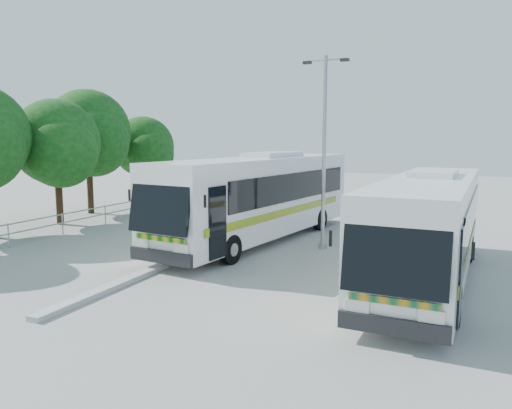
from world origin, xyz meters
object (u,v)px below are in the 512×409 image
at_px(coach_main, 260,195).
at_px(coach_adjacent, 428,225).
at_px(tree_far_c, 57,142).
at_px(tree_far_d, 89,132).
at_px(lamppost, 324,144).
at_px(tree_far_e, 144,147).

distance_m(coach_main, coach_adjacent, 8.16).
height_order(tree_far_c, tree_far_d, tree_far_d).
relative_size(coach_main, lamppost, 1.74).
height_order(tree_far_d, tree_far_e, tree_far_d).
xyz_separation_m(tree_far_c, coach_main, (11.17, 0.26, -2.26)).
distance_m(tree_far_e, coach_main, 14.24).
bearing_deg(coach_adjacent, lamppost, 144.88).
xyz_separation_m(tree_far_d, tree_far_e, (0.68, 4.50, -0.93)).
distance_m(tree_far_c, coach_main, 11.40).
xyz_separation_m(tree_far_d, coach_main, (12.36, -3.44, -2.82)).
distance_m(coach_main, lamppost, 3.75).
height_order(tree_far_c, coach_adjacent, tree_far_c).
height_order(coach_main, lamppost, lamppost).
distance_m(tree_far_e, lamppost, 16.88).
relative_size(tree_far_e, coach_main, 0.44).
bearing_deg(coach_main, tree_far_e, 154.06).
distance_m(tree_far_d, coach_adjacent, 21.10).
bearing_deg(tree_far_d, tree_far_e, 81.37).
xyz_separation_m(coach_main, coach_adjacent, (7.23, -3.78, -0.21)).
bearing_deg(tree_far_c, tree_far_e, 93.54).
height_order(tree_far_e, lamppost, lamppost).
distance_m(tree_far_c, tree_far_e, 8.22).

